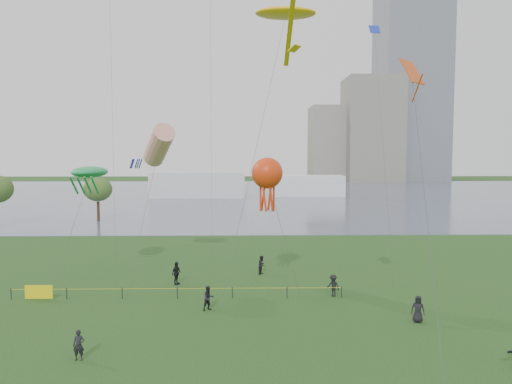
{
  "coord_description": "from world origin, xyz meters",
  "views": [
    {
      "loc": [
        -0.66,
        -23.03,
        10.62
      ],
      "look_at": [
        0.0,
        10.0,
        8.0
      ],
      "focal_mm": 35.0,
      "sensor_mm": 36.0,
      "label": 1
    }
  ],
  "objects": [
    {
      "name": "kite_stingray",
      "position": [
        2.64,
        19.3,
        22.1
      ],
      "size": [
        7.63,
        10.71,
        22.58
      ],
      "rotation": [
        0.0,
        0.0,
        -0.13
      ],
      "color": "#3F3F42"
    },
    {
      "name": "spectator_a",
      "position": [
        -3.2,
        9.92,
        0.83
      ],
      "size": [
        1.01,
        0.95,
        1.65
      ],
      "primitive_type": "imported",
      "rotation": [
        0.0,
        0.0,
        0.55
      ],
      "color": "black",
      "rests_on": "ground_plane"
    },
    {
      "name": "tower",
      "position": [
        62.0,
        168.0,
        60.0
      ],
      "size": [
        24.0,
        24.0,
        120.0
      ],
      "primitive_type": "cube",
      "color": "slate",
      "rests_on": "ground_plane"
    },
    {
      "name": "ground_plane",
      "position": [
        0.0,
        0.0,
        0.0
      ],
      "size": [
        400.0,
        400.0,
        0.0
      ],
      "primitive_type": "plane",
      "color": "#173711"
    },
    {
      "name": "kite_windsock",
      "position": [
        -8.44,
        21.69,
        11.24
      ],
      "size": [
        4.3,
        9.17,
        13.2
      ],
      "rotation": [
        0.0,
        0.0,
        -0.09
      ],
      "color": "#3F3F42"
    },
    {
      "name": "pavilion_left",
      "position": [
        -12.0,
        95.0,
        3.0
      ],
      "size": [
        22.0,
        8.0,
        6.0
      ],
      "primitive_type": "cube",
      "color": "silver",
      "rests_on": "ground_plane"
    },
    {
      "name": "spectator_b",
      "position": [
        5.77,
        12.96,
        0.82
      ],
      "size": [
        1.18,
        1.18,
        1.64
      ],
      "primitive_type": "imported",
      "rotation": [
        0.0,
        0.0,
        -0.78
      ],
      "color": "black",
      "rests_on": "ground_plane"
    },
    {
      "name": "fence",
      "position": [
        -11.8,
        12.65,
        0.55
      ],
      "size": [
        24.07,
        0.07,
        1.05
      ],
      "color": "black",
      "rests_on": "ground_plane"
    },
    {
      "name": "spectator_c",
      "position": [
        -6.29,
        16.55,
        0.92
      ],
      "size": [
        0.9,
        1.17,
        1.85
      ],
      "primitive_type": "imported",
      "rotation": [
        0.0,
        0.0,
        1.09
      ],
      "color": "black",
      "rests_on": "ground_plane"
    },
    {
      "name": "kite_creature",
      "position": [
        -13.53,
        18.26,
        9.0
      ],
      "size": [
        3.18,
        6.79,
        9.49
      ],
      "rotation": [
        0.0,
        0.0,
        0.18
      ],
      "color": "#3F3F42"
    },
    {
      "name": "kite_octopus",
      "position": [
        0.94,
        14.59,
        9.01
      ],
      "size": [
        3.63,
        2.37,
        10.25
      ],
      "rotation": [
        0.0,
        0.0,
        0.13
      ],
      "color": "#3F3F42"
    },
    {
      "name": "kite_delta",
      "position": [
        8.52,
        4.45,
        14.46
      ],
      "size": [
        2.24,
        10.41,
        15.78
      ],
      "rotation": [
        0.0,
        0.0,
        0.33
      ],
      "color": "#3F3F42"
    },
    {
      "name": "lake",
      "position": [
        0.0,
        100.0,
        0.02
      ],
      "size": [
        400.0,
        120.0,
        0.08
      ],
      "primitive_type": "cube",
      "color": "slate",
      "rests_on": "ground_plane"
    },
    {
      "name": "spectator_f",
      "position": [
        -9.24,
        1.94,
        0.79
      ],
      "size": [
        0.6,
        0.42,
        1.58
      ],
      "primitive_type": "imported",
      "rotation": [
        0.0,
        0.0,
        0.08
      ],
      "color": "black",
      "rests_on": "ground_plane"
    },
    {
      "name": "spectator_d",
      "position": [
        10.1,
        7.3,
        0.84
      ],
      "size": [
        0.97,
        0.83,
        1.69
      ],
      "primitive_type": "imported",
      "rotation": [
        0.0,
        0.0,
        -0.42
      ],
      "color": "black",
      "rests_on": "ground_plane"
    },
    {
      "name": "building_low",
      "position": [
        32.0,
        168.0,
        14.0
      ],
      "size": [
        16.0,
        18.0,
        28.0
      ],
      "primitive_type": "cube",
      "color": "gray",
      "rests_on": "ground_plane"
    },
    {
      "name": "spectator_g",
      "position": [
        0.71,
        19.89,
        0.81
      ],
      "size": [
        0.88,
        0.97,
        1.63
      ],
      "primitive_type": "imported",
      "rotation": [
        0.0,
        0.0,
        1.16
      ],
      "color": "black",
      "rests_on": "ground_plane"
    },
    {
      "name": "pavilion_right",
      "position": [
        14.0,
        98.0,
        2.5
      ],
      "size": [
        18.0,
        7.0,
        5.0
      ],
      "primitive_type": "cube",
      "color": "white",
      "rests_on": "ground_plane"
    },
    {
      "name": "building_mid",
      "position": [
        46.0,
        162.0,
        19.0
      ],
      "size": [
        20.0,
        20.0,
        38.0
      ],
      "primitive_type": "cube",
      "color": "slate",
      "rests_on": "ground_plane"
    }
  ]
}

